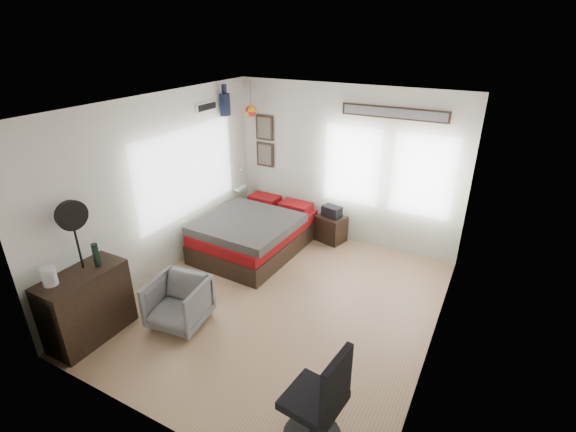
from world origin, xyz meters
The scene contains 12 objects.
ground_plane centered at (0.00, 0.00, -0.01)m, with size 4.00×4.50×0.01m, color #A57A53.
room_shell centered at (-0.08, 0.19, 1.61)m, with size 4.02×4.52×2.71m.
wall_decor centered at (-1.10, 1.96, 2.10)m, with size 3.55×1.32×1.44m.
bed centered at (-1.13, 1.13, 0.31)m, with size 1.53×2.07×0.64m.
dresser centered at (-1.74, -1.68, 0.45)m, with size 0.48×1.00×0.90m, color black.
armchair centered at (-0.95, -0.98, 0.32)m, with size 0.67×0.69×0.63m, color slate.
nightstand centered at (-0.11, 2.05, 0.24)m, with size 0.47×0.38×0.47m, color black.
task_chair centered at (1.34, -1.72, 0.45)m, with size 0.55×0.55×1.11m.
kettle centered at (-1.82, -1.98, 1.01)m, with size 0.18×0.16×0.21m.
bottle centered at (-1.69, -1.46, 1.05)m, with size 0.07×0.07×0.30m, color black.
stand_fan centered at (-1.81, -1.57, 1.58)m, with size 0.15×0.36×0.87m.
black_bag centered at (-0.11, 2.05, 0.57)m, with size 0.32×0.21×0.19m, color black.
Camera 1 is at (2.34, -4.17, 3.53)m, focal length 26.00 mm.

